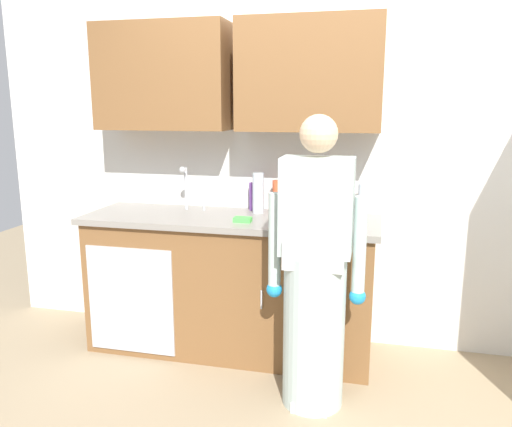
% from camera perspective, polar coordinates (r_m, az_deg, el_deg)
% --- Properties ---
extents(ground_plane, '(9.00, 9.00, 0.00)m').
position_cam_1_polar(ground_plane, '(3.01, 4.09, -21.54)').
color(ground_plane, '#998466').
extents(kitchen_wall_with_uppers, '(4.80, 0.44, 2.70)m').
position_cam_1_polar(kitchen_wall_with_uppers, '(3.52, 4.91, 8.90)').
color(kitchen_wall_with_uppers, silver).
rests_on(kitchen_wall_with_uppers, ground).
extents(counter_cabinet, '(1.90, 0.62, 0.90)m').
position_cam_1_polar(counter_cabinet, '(3.53, -2.87, -8.11)').
color(counter_cabinet, brown).
rests_on(counter_cabinet, ground).
extents(countertop, '(1.96, 0.66, 0.04)m').
position_cam_1_polar(countertop, '(3.40, -2.90, -0.64)').
color(countertop, gray).
rests_on(countertop, counter_cabinet).
extents(sink, '(0.50, 0.36, 0.35)m').
position_cam_1_polar(sink, '(3.51, -8.00, -0.25)').
color(sink, '#B7BABF').
rests_on(sink, counter_cabinet).
extents(person_at_sink, '(0.55, 0.34, 1.62)m').
position_cam_1_polar(person_at_sink, '(2.83, 6.60, -8.16)').
color(person_at_sink, white).
rests_on(person_at_sink, ground).
extents(bottle_dish_liquid, '(0.06, 0.06, 0.22)m').
position_cam_1_polar(bottle_dish_liquid, '(3.43, 11.80, 1.44)').
color(bottle_dish_liquid, silver).
rests_on(bottle_dish_liquid, countertop).
extents(bottle_cleaner_spray, '(0.07, 0.07, 0.23)m').
position_cam_1_polar(bottle_cleaner_spray, '(3.47, 7.35, 1.85)').
color(bottle_cleaner_spray, silver).
rests_on(bottle_cleaner_spray, countertop).
extents(bottle_soap, '(0.08, 0.08, 0.28)m').
position_cam_1_polar(bottle_soap, '(3.47, 0.25, 2.31)').
color(bottle_soap, silver).
rests_on(bottle_soap, countertop).
extents(bottle_water_short, '(0.06, 0.06, 0.19)m').
position_cam_1_polar(bottle_water_short, '(3.58, -0.28, 1.93)').
color(bottle_water_short, '#66388C').
rests_on(bottle_water_short, countertop).
extents(bottle_water_tall, '(0.07, 0.07, 0.22)m').
position_cam_1_polar(bottle_water_tall, '(3.51, 2.40, 1.95)').
color(bottle_water_tall, '#E05933').
rests_on(bottle_water_tall, countertop).
extents(cup_by_sink, '(0.08, 0.08, 0.10)m').
position_cam_1_polar(cup_by_sink, '(3.13, 4.56, -0.46)').
color(cup_by_sink, '#33478C').
rests_on(cup_by_sink, countertop).
extents(knife_on_counter, '(0.15, 0.21, 0.01)m').
position_cam_1_polar(knife_on_counter, '(3.09, 10.14, -1.65)').
color(knife_on_counter, silver).
rests_on(knife_on_counter, countertop).
extents(sponge, '(0.11, 0.07, 0.03)m').
position_cam_1_polar(sponge, '(3.22, -1.51, -0.69)').
color(sponge, '#4CBF4C').
rests_on(sponge, countertop).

